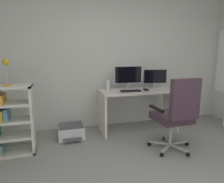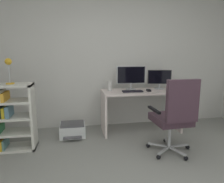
{
  "view_description": "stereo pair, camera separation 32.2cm",
  "coord_description": "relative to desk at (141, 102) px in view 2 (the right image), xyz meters",
  "views": [
    {
      "loc": [
        -0.94,
        -1.5,
        1.39
      ],
      "look_at": [
        -0.06,
        1.54,
        0.79
      ],
      "focal_mm": 33.46,
      "sensor_mm": 36.0,
      "label": 1
    },
    {
      "loc": [
        -0.62,
        -1.58,
        1.39
      ],
      "look_at": [
        -0.06,
        1.54,
        0.79
      ],
      "focal_mm": 33.46,
      "sensor_mm": 36.0,
      "label": 2
    }
  ],
  "objects": [
    {
      "name": "keyboard",
      "position": [
        -0.19,
        -0.11,
        0.21
      ],
      "size": [
        0.35,
        0.15,
        0.02
      ],
      "primitive_type": "cube",
      "rotation": [
        0.0,
        0.0,
        -0.06
      ],
      "color": "black",
      "rests_on": "desk"
    },
    {
      "name": "desk",
      "position": [
        0.0,
        0.0,
        0.0
      ],
      "size": [
        1.36,
        0.56,
        0.73
      ],
      "color": "silver",
      "rests_on": "ground"
    },
    {
      "name": "computer_mouse",
      "position": [
        0.09,
        -0.11,
        0.22
      ],
      "size": [
        0.06,
        0.1,
        0.03
      ],
      "primitive_type": "cube",
      "rotation": [
        0.0,
        0.0,
        -0.03
      ],
      "color": "black",
      "rests_on": "desk"
    },
    {
      "name": "monitor_main",
      "position": [
        -0.16,
        0.11,
        0.45
      ],
      "size": [
        0.52,
        0.18,
        0.42
      ],
      "color": "#B2B5B7",
      "rests_on": "desk"
    },
    {
      "name": "office_chair",
      "position": [
        0.16,
        -0.95,
        0.04
      ],
      "size": [
        0.61,
        0.64,
        1.07
      ],
      "color": "#B7BABC",
      "rests_on": "ground"
    },
    {
      "name": "desk_lamp",
      "position": [
        -2.02,
        -0.36,
        0.66
      ],
      "size": [
        0.11,
        0.11,
        0.35
      ],
      "color": "gold",
      "rests_on": "bookshelf"
    },
    {
      "name": "bookshelf",
      "position": [
        -2.17,
        -0.36,
        -0.06
      ],
      "size": [
        0.75,
        0.34,
        0.96
      ],
      "color": "silver",
      "rests_on": "ground"
    },
    {
      "name": "wall_back",
      "position": [
        -0.51,
        0.47,
        0.77
      ],
      "size": [
        4.94,
        0.1,
        2.6
      ],
      "primitive_type": "cube",
      "color": "silver",
      "rests_on": "ground"
    },
    {
      "name": "printer",
      "position": [
        -1.2,
        -0.04,
        -0.43
      ],
      "size": [
        0.41,
        0.43,
        0.22
      ],
      "color": "silver",
      "rests_on": "ground"
    },
    {
      "name": "desktop_speaker",
      "position": [
        -0.55,
        0.06,
        0.29
      ],
      "size": [
        0.07,
        0.07,
        0.17
      ],
      "primitive_type": "cylinder",
      "color": "silver",
      "rests_on": "desk"
    },
    {
      "name": "monitor_secondary",
      "position": [
        0.37,
        0.11,
        0.39
      ],
      "size": [
        0.41,
        0.18,
        0.34
      ],
      "color": "#B2B5B7",
      "rests_on": "desk"
    }
  ]
}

